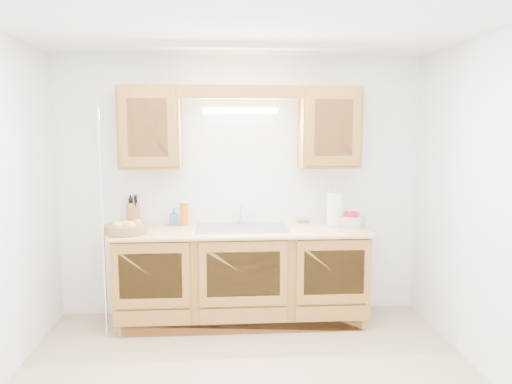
{
  "coord_description": "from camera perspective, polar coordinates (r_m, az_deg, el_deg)",
  "views": [
    {
      "loc": [
        -0.18,
        -3.32,
        1.84
      ],
      "look_at": [
        0.11,
        0.85,
        1.29
      ],
      "focal_mm": 35.0,
      "sensor_mm": 36.0,
      "label": 1
    }
  ],
  "objects": [
    {
      "name": "orange_canister",
      "position": [
        4.77,
        -8.21,
        -2.44
      ],
      "size": [
        0.09,
        0.09,
        0.23
      ],
      "rotation": [
        0.0,
        0.0,
        0.21
      ],
      "color": "orange",
      "rests_on": "countertop"
    },
    {
      "name": "fluorescent_fixture",
      "position": [
        4.74,
        -1.78,
        9.46
      ],
      "size": [
        0.76,
        0.08,
        0.08
      ],
      "color": "white",
      "rests_on": "room"
    },
    {
      "name": "soap_bottle",
      "position": [
        4.81,
        -9.37,
        -2.82
      ],
      "size": [
        0.09,
        0.09,
        0.16
      ],
      "primitive_type": "imported",
      "rotation": [
        0.0,
        0.0,
        0.27
      ],
      "color": "#2575BC",
      "rests_on": "countertop"
    },
    {
      "name": "knife_block",
      "position": [
        4.9,
        -13.88,
        -2.45
      ],
      "size": [
        0.15,
        0.19,
        0.3
      ],
      "rotation": [
        0.0,
        0.0,
        0.34
      ],
      "color": "#A67130",
      "rests_on": "countertop"
    },
    {
      "name": "base_cabinets",
      "position": [
        4.74,
        -1.6,
        -9.63
      ],
      "size": [
        2.2,
        0.6,
        0.86
      ],
      "primitive_type": "cube",
      "color": "#A67130",
      "rests_on": "ground"
    },
    {
      "name": "room",
      "position": [
        3.38,
        -0.84,
        -2.52
      ],
      "size": [
        3.52,
        3.5,
        2.5
      ],
      "color": "#C7B090",
      "rests_on": "ground"
    },
    {
      "name": "upper_cabinet_left",
      "position": [
        4.7,
        -11.98,
        7.22
      ],
      "size": [
        0.55,
        0.33,
        0.75
      ],
      "primitive_type": "cube",
      "color": "#A67130",
      "rests_on": "room"
    },
    {
      "name": "fruit_basket",
      "position": [
        4.56,
        -14.64,
        -3.93
      ],
      "size": [
        0.48,
        0.48,
        0.12
      ],
      "rotation": [
        0.0,
        0.0,
        0.35
      ],
      "color": "#A87F43",
      "rests_on": "countertop"
    },
    {
      "name": "apple_bowl",
      "position": [
        4.79,
        10.79,
        -3.12
      ],
      "size": [
        0.31,
        0.31,
        0.14
      ],
      "rotation": [
        0.0,
        0.0,
        0.12
      ],
      "color": "silver",
      "rests_on": "countertop"
    },
    {
      "name": "outlet_plate",
      "position": [
        4.99,
        9.19,
        -0.48
      ],
      "size": [
        0.08,
        0.01,
        0.12
      ],
      "primitive_type": "cube",
      "color": "white",
      "rests_on": "room"
    },
    {
      "name": "paper_towel",
      "position": [
        4.76,
        9.0,
        -1.96
      ],
      "size": [
        0.18,
        0.18,
        0.38
      ],
      "rotation": [
        0.0,
        0.0,
        -0.08
      ],
      "color": "silver",
      "rests_on": "countertop"
    },
    {
      "name": "wire_shelf_pole",
      "position": [
        4.46,
        -17.12,
        -3.64
      ],
      "size": [
        0.03,
        0.03,
        2.0
      ],
      "primitive_type": "cylinder",
      "color": "silver",
      "rests_on": "ground"
    },
    {
      "name": "sponge",
      "position": [
        4.91,
        5.4,
        -3.4
      ],
      "size": [
        0.11,
        0.09,
        0.02
      ],
      "rotation": [
        0.0,
        0.0,
        0.24
      ],
      "color": "#CC333F",
      "rests_on": "countertop"
    },
    {
      "name": "sink",
      "position": [
        4.64,
        -1.62,
        -5.03
      ],
      "size": [
        0.84,
        0.46,
        0.36
      ],
      "color": "#9E9EA3",
      "rests_on": "countertop"
    },
    {
      "name": "upper_cabinet_right",
      "position": [
        4.76,
        8.38,
        7.3
      ],
      "size": [
        0.55,
        0.33,
        0.75
      ],
      "primitive_type": "cube",
      "color": "#A67130",
      "rests_on": "room"
    },
    {
      "name": "countertop",
      "position": [
        4.61,
        -1.62,
        -4.46
      ],
      "size": [
        2.3,
        0.63,
        0.04
      ],
      "primitive_type": "cube",
      "color": "#D9B172",
      "rests_on": "base_cabinets"
    },
    {
      "name": "valance",
      "position": [
        4.52,
        -1.68,
        11.36
      ],
      "size": [
        2.2,
        0.05,
        0.12
      ],
      "primitive_type": "cube",
      "color": "#A67130",
      "rests_on": "room"
    }
  ]
}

